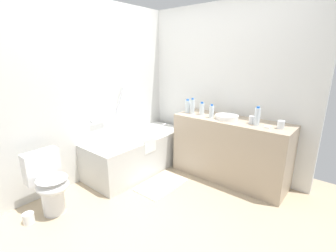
% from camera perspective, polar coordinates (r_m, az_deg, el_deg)
% --- Properties ---
extents(ground_plane, '(3.91, 3.91, 0.00)m').
position_cam_1_polar(ground_plane, '(2.90, -4.13, -18.76)').
color(ground_plane, tan).
extents(wall_back_tiled, '(3.31, 0.10, 2.39)m').
position_cam_1_polar(wall_back_tiled, '(3.37, -19.73, 7.35)').
color(wall_back_tiled, silver).
rests_on(wall_back_tiled, ground_plane).
extents(wall_right_mirror, '(0.10, 2.72, 2.39)m').
position_cam_1_polar(wall_right_mirror, '(3.63, 12.28, 8.52)').
color(wall_right_mirror, silver).
rests_on(wall_right_mirror, ground_plane).
extents(bathtub, '(1.58, 0.68, 1.22)m').
position_cam_1_polar(bathtub, '(3.63, -7.27, -6.03)').
color(bathtub, silver).
rests_on(bathtub, ground_plane).
extents(toilet, '(0.37, 0.46, 0.70)m').
position_cam_1_polar(toilet, '(2.94, -26.64, -12.16)').
color(toilet, white).
rests_on(toilet, ground_plane).
extents(vanity_counter, '(0.53, 1.55, 0.86)m').
position_cam_1_polar(vanity_counter, '(3.39, 14.51, -5.51)').
color(vanity_counter, tan).
rests_on(vanity_counter, ground_plane).
extents(sink_basin, '(0.30, 0.30, 0.06)m').
position_cam_1_polar(sink_basin, '(3.25, 13.94, 2.10)').
color(sink_basin, white).
rests_on(sink_basin, vanity_counter).
extents(sink_faucet, '(0.10, 0.15, 0.06)m').
position_cam_1_polar(sink_faucet, '(3.41, 15.28, 2.65)').
color(sink_faucet, '#ABABB0').
rests_on(sink_faucet, vanity_counter).
extents(water_bottle_0, '(0.07, 0.07, 0.23)m').
position_cam_1_polar(water_bottle_0, '(3.05, 20.64, 2.15)').
color(water_bottle_0, silver).
rests_on(water_bottle_0, vanity_counter).
extents(water_bottle_1, '(0.07, 0.07, 0.18)m').
position_cam_1_polar(water_bottle_1, '(3.44, 8.13, 4.14)').
color(water_bottle_1, silver).
rests_on(water_bottle_1, vanity_counter).
extents(water_bottle_2, '(0.06, 0.06, 0.23)m').
position_cam_1_polar(water_bottle_2, '(3.47, 5.89, 4.72)').
color(water_bottle_2, silver).
rests_on(water_bottle_2, vanity_counter).
extents(water_bottle_3, '(0.06, 0.06, 0.19)m').
position_cam_1_polar(water_bottle_3, '(3.27, 10.41, 3.44)').
color(water_bottle_3, silver).
rests_on(water_bottle_3, vanity_counter).
extents(water_bottle_4, '(0.07, 0.07, 0.20)m').
position_cam_1_polar(water_bottle_4, '(3.52, 4.70, 4.72)').
color(water_bottle_4, silver).
rests_on(water_bottle_4, vanity_counter).
extents(drinking_glass_0, '(0.07, 0.07, 0.09)m').
position_cam_1_polar(drinking_glass_0, '(3.12, 19.43, 1.40)').
color(drinking_glass_0, white).
rests_on(drinking_glass_0, vanity_counter).
extents(drinking_glass_1, '(0.08, 0.08, 0.09)m').
position_cam_1_polar(drinking_glass_1, '(3.02, 25.48, 0.29)').
color(drinking_glass_1, white).
rests_on(drinking_glass_1, vanity_counter).
extents(soap_dish, '(0.09, 0.06, 0.02)m').
position_cam_1_polar(soap_dish, '(3.01, 22.79, -0.20)').
color(soap_dish, white).
rests_on(soap_dish, vanity_counter).
extents(bath_mat, '(0.68, 0.42, 0.01)m').
position_cam_1_polar(bath_mat, '(3.30, -1.71, -13.85)').
color(bath_mat, white).
rests_on(bath_mat, ground_plane).
extents(toilet_paper_roll, '(0.11, 0.11, 0.11)m').
position_cam_1_polar(toilet_paper_roll, '(3.01, -30.46, -18.53)').
color(toilet_paper_roll, white).
rests_on(toilet_paper_roll, ground_plane).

